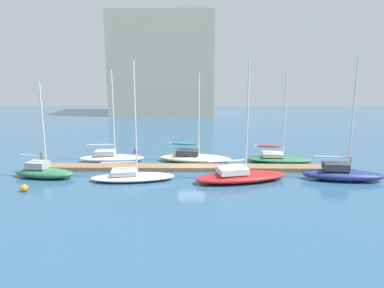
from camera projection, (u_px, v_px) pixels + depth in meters
name	position (u px, v px, depth m)	size (l,w,h in m)	color
ground_plane	(192.00, 170.00, 32.34)	(120.00, 120.00, 0.00)	#2D567A
dock_pier	(192.00, 168.00, 32.30)	(28.94, 1.64, 0.39)	#846647
dock_piling_near_end	(42.00, 160.00, 33.07)	(0.28, 0.28, 1.47)	#846647
dock_piling_far_end	(349.00, 165.00, 31.30)	(0.28, 0.28, 1.47)	#846647
sailboat_0	(43.00, 171.00, 29.83)	(5.56, 2.61, 8.06)	#2D7047
sailboat_1	(111.00, 157.00, 35.06)	(6.45, 2.24, 9.01)	white
sailboat_2	(132.00, 175.00, 29.10)	(7.09, 3.06, 9.72)	white
sailboat_3	(194.00, 157.00, 34.97)	(7.45, 3.42, 8.73)	beige
sailboat_4	(240.00, 175.00, 28.80)	(8.11, 4.25, 9.81)	#B21E1E
sailboat_5	(278.00, 158.00, 34.97)	(6.73, 2.74, 8.67)	#2D7047
sailboat_6	(342.00, 173.00, 29.09)	(6.77, 2.68, 9.95)	navy
mooring_buoy_orange	(24.00, 188.00, 26.42)	(0.56, 0.56, 0.56)	orange
mooring_buoy_red	(136.00, 150.00, 38.98)	(0.54, 0.54, 0.54)	red
harbor_building_distant	(163.00, 65.00, 72.96)	(20.71, 12.51, 20.29)	#BCB299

